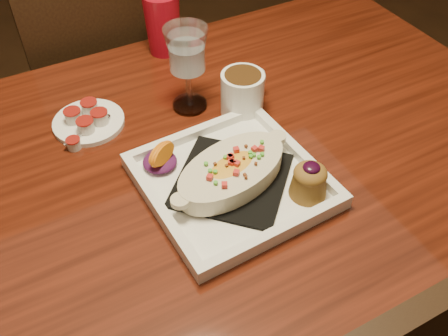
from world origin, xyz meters
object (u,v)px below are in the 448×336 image
table (191,191)px  saucer (88,121)px  coffee_mug (243,91)px  goblet (187,55)px  plate (237,176)px  red_tumbler (163,23)px  chair_far (106,90)px

table → saucer: 0.26m
coffee_mug → goblet: 0.14m
plate → saucer: 0.35m
goblet → saucer: bearing=169.0°
coffee_mug → saucer: 0.33m
red_tumbler → plate: bearing=-97.9°
coffee_mug → red_tumbler: size_ratio=0.83×
chair_far → goblet: bearing=98.6°
plate → coffee_mug: 0.22m
table → saucer: saucer is taller
chair_far → coffee_mug: size_ratio=7.51×
table → saucer: size_ratio=10.08×
table → chair_far: 0.65m
goblet → saucer: size_ratio=1.26×
coffee_mug → saucer: bearing=135.8°
red_tumbler → coffee_mug: bearing=-80.3°
coffee_mug → red_tumbler: red_tumbler is taller
chair_far → coffee_mug: bearing=106.8°
red_tumbler → table: bearing=-106.8°
saucer → red_tumbler: 0.33m
goblet → red_tumbler: 0.24m
coffee_mug → chair_far: bearing=82.4°
coffee_mug → saucer: (-0.31, 0.11, -0.04)m
goblet → table: bearing=-116.2°
coffee_mug → saucer: size_ratio=0.83×
plate → goblet: size_ratio=1.71×
goblet → chair_far: bearing=98.6°
goblet → red_tumbler: bearing=79.8°
chair_far → saucer: (-0.14, -0.44, 0.26)m
table → plate: 0.17m
plate → chair_far: bearing=91.0°
plate → coffee_mug: coffee_mug is taller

